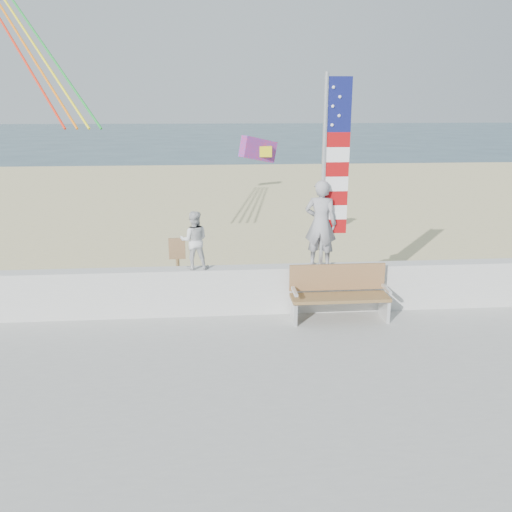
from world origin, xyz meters
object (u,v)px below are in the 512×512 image
at_px(bench, 339,292).
at_px(flag, 331,164).
at_px(child, 194,240).
at_px(adult, 321,223).

distance_m(bench, flag, 2.35).
bearing_deg(flag, child, 179.99).
height_order(child, flag, flag).
bearing_deg(adult, child, 18.53).
xyz_separation_m(adult, flag, (0.15, -0.00, 1.10)).
xyz_separation_m(child, bench, (2.64, -0.45, -0.93)).
height_order(adult, child, adult).
xyz_separation_m(adult, child, (-2.35, 0.00, -0.27)).
distance_m(child, flag, 2.86).
bearing_deg(bench, adult, 122.61).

